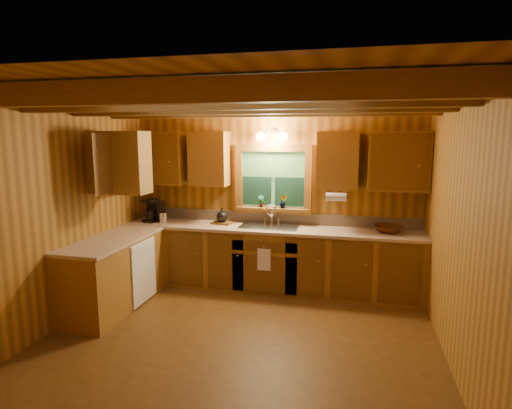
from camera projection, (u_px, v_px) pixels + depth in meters
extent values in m
plane|color=#5B3916|center=(239.00, 339.00, 4.55)|extent=(4.20, 4.20, 0.00)
plane|color=brown|center=(237.00, 92.00, 4.13)|extent=(4.20, 4.20, 0.00)
plane|color=brown|center=(273.00, 196.00, 6.16)|extent=(4.20, 0.00, 4.20)
plane|color=brown|center=(151.00, 284.00, 2.52)|extent=(4.20, 0.00, 4.20)
plane|color=brown|center=(62.00, 213.00, 4.82)|extent=(0.00, 3.80, 3.80)
plane|color=brown|center=(458.00, 232.00, 3.86)|extent=(0.00, 3.80, 3.80)
cube|color=brown|center=(191.00, 91.00, 2.99)|extent=(4.20, 0.14, 0.18)
cube|color=brown|center=(225.00, 100.00, 3.76)|extent=(4.20, 0.14, 0.18)
cube|color=brown|center=(247.00, 106.00, 4.53)|extent=(4.20, 0.14, 0.18)
cube|color=brown|center=(263.00, 110.00, 5.30)|extent=(4.20, 0.14, 0.18)
cube|color=brown|center=(269.00, 259.00, 6.01)|extent=(4.20, 0.62, 0.86)
cube|color=brown|center=(113.00, 274.00, 5.35)|extent=(0.62, 1.60, 0.86)
cube|color=tan|center=(269.00, 229.00, 5.93)|extent=(4.20, 0.66, 0.04)
cube|color=tan|center=(112.00, 240.00, 5.28)|extent=(0.64, 1.60, 0.04)
cube|color=tan|center=(273.00, 218.00, 6.20)|extent=(4.20, 0.02, 0.16)
cube|color=white|center=(144.00, 271.00, 5.47)|extent=(0.02, 0.60, 0.80)
cube|color=brown|center=(160.00, 158.00, 6.30)|extent=(0.78, 0.34, 0.78)
cube|color=brown|center=(209.00, 159.00, 6.12)|extent=(0.55, 0.34, 0.78)
cube|color=brown|center=(338.00, 161.00, 5.70)|extent=(0.55, 0.34, 0.78)
cube|color=brown|center=(398.00, 161.00, 5.52)|extent=(0.78, 0.34, 0.78)
cube|color=brown|center=(106.00, 162.00, 5.35)|extent=(0.34, 1.10, 0.78)
cube|color=brown|center=(273.00, 148.00, 6.01)|extent=(1.12, 0.08, 0.10)
cube|color=brown|center=(273.00, 210.00, 6.16)|extent=(1.12, 0.08, 0.10)
cube|color=brown|center=(239.00, 178.00, 6.20)|extent=(0.10, 0.08, 0.80)
cube|color=brown|center=(308.00, 180.00, 5.97)|extent=(0.10, 0.08, 0.80)
cube|color=#3F7832|center=(273.00, 179.00, 6.12)|extent=(0.92, 0.01, 0.80)
cube|color=#12352A|center=(257.00, 191.00, 6.18)|extent=(0.42, 0.02, 0.42)
cube|color=#12352A|center=(289.00, 192.00, 6.07)|extent=(0.42, 0.02, 0.42)
cylinder|color=black|center=(273.00, 178.00, 6.09)|extent=(0.92, 0.01, 0.01)
cube|color=brown|center=(272.00, 209.00, 6.12)|extent=(1.06, 0.14, 0.04)
cylinder|color=black|center=(273.00, 132.00, 5.97)|extent=(0.08, 0.03, 0.08)
cylinder|color=black|center=(266.00, 132.00, 5.94)|extent=(0.09, 0.17, 0.08)
cylinder|color=black|center=(280.00, 132.00, 5.89)|extent=(0.09, 0.17, 0.08)
sphere|color=#FFE0A5|center=(260.00, 137.00, 5.91)|extent=(0.13, 0.13, 0.13)
sphere|color=#FFE0A5|center=(283.00, 137.00, 5.83)|extent=(0.13, 0.13, 0.13)
cylinder|color=white|center=(336.00, 197.00, 5.59)|extent=(0.27, 0.11, 0.11)
cube|color=white|center=(264.00, 260.00, 5.68)|extent=(0.18, 0.01, 0.30)
cube|color=silver|center=(269.00, 227.00, 5.94)|extent=(0.82, 0.48, 0.02)
cube|color=#262628|center=(256.00, 230.00, 5.99)|extent=(0.34, 0.40, 0.14)
cube|color=#262628|center=(282.00, 232.00, 5.91)|extent=(0.34, 0.40, 0.14)
cylinder|color=silver|center=(272.00, 217.00, 6.09)|extent=(0.04, 0.04, 0.22)
torus|color=silver|center=(271.00, 210.00, 6.02)|extent=(0.16, 0.02, 0.16)
cube|color=black|center=(152.00, 220.00, 6.32)|extent=(0.19, 0.23, 0.03)
cube|color=black|center=(154.00, 209.00, 6.37)|extent=(0.19, 0.08, 0.32)
cube|color=black|center=(150.00, 201.00, 6.25)|extent=(0.19, 0.21, 0.04)
cylinder|color=black|center=(150.00, 215.00, 6.28)|extent=(0.12, 0.12, 0.14)
cylinder|color=silver|center=(163.00, 218.00, 6.22)|extent=(0.12, 0.12, 0.15)
cylinder|color=black|center=(161.00, 207.00, 6.19)|extent=(0.03, 0.04, 0.22)
cylinder|color=black|center=(163.00, 207.00, 6.20)|extent=(0.01, 0.01, 0.22)
cylinder|color=black|center=(164.00, 207.00, 6.20)|extent=(0.03, 0.04, 0.22)
cylinder|color=black|center=(165.00, 207.00, 6.21)|extent=(0.04, 0.06, 0.22)
cube|color=brown|center=(222.00, 223.00, 6.16)|extent=(0.30, 0.23, 0.03)
sphere|color=black|center=(222.00, 217.00, 6.14)|extent=(0.16, 0.16, 0.16)
cylinder|color=black|center=(222.00, 210.00, 6.13)|extent=(0.03, 0.03, 0.04)
imported|color=#48230C|center=(388.00, 229.00, 5.60)|extent=(0.44, 0.44, 0.09)
imported|color=brown|center=(261.00, 201.00, 6.13)|extent=(0.11, 0.09, 0.18)
imported|color=brown|center=(283.00, 202.00, 6.04)|extent=(0.12, 0.10, 0.20)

